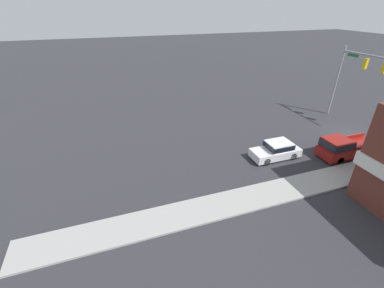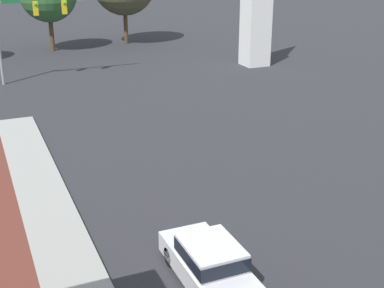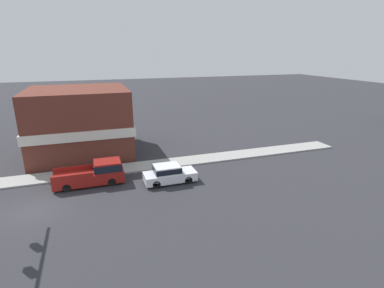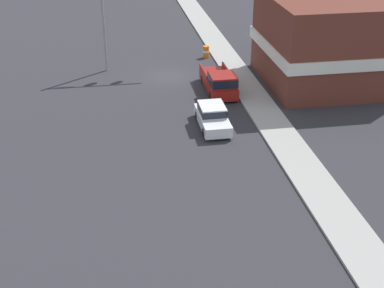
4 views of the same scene
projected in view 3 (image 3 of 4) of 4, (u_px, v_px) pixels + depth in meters
ground_plane at (34, 211)px, 20.67m from camera, size 200.00×200.00×0.00m
sidewalk_curb at (44, 178)px, 25.80m from camera, size 2.40×60.00×0.14m
car_lead at (169, 173)px, 24.96m from camera, size 1.81×4.34×1.53m
pickup_truck_parked at (96, 173)px, 24.71m from camera, size 2.01×5.56×1.88m
corner_brick_building at (80, 122)px, 31.61m from camera, size 9.73×10.17×6.88m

